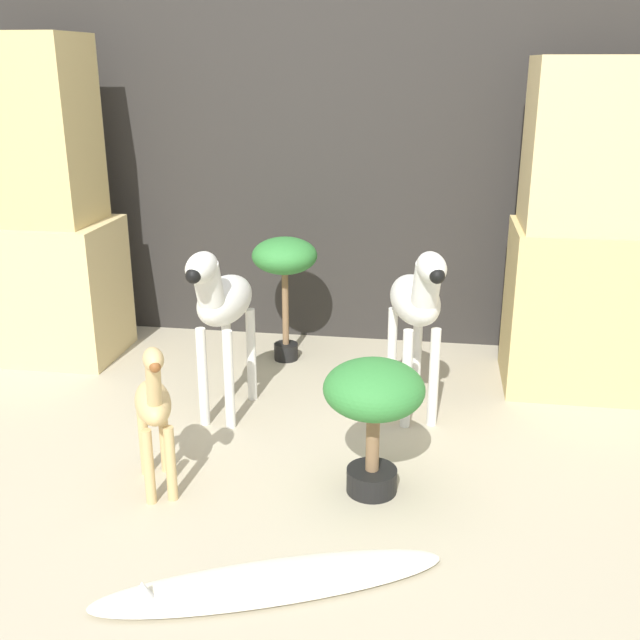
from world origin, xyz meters
name	(u,v)px	position (x,y,z in m)	size (l,w,h in m)	color
ground_plane	(238,509)	(0.00, 0.00, 0.00)	(14.00, 14.00, 0.00)	#B2A88E
wall_back	(319,113)	(0.00, 1.63, 1.10)	(6.40, 0.08, 2.20)	#2D2B28
rock_pillar_left	(35,219)	(-1.23, 1.16, 0.65)	(0.68, 0.45, 1.44)	#DBC184
rock_pillar_right	(600,237)	(1.23, 1.16, 0.65)	(0.68, 0.45, 1.35)	#D1B775
zebra_right	(417,304)	(0.51, 0.75, 0.46)	(0.27, 0.50, 0.70)	silver
zebra_left	(221,304)	(-0.22, 0.63, 0.46)	(0.21, 0.50, 0.70)	silver
giraffe_figurine	(154,408)	(-0.28, 0.07, 0.30)	(0.24, 0.36, 0.55)	tan
potted_palm_front	(374,400)	(0.40, 0.17, 0.33)	(0.32, 0.32, 0.45)	black
potted_palm_back	(285,263)	(-0.10, 1.25, 0.47)	(0.30, 0.30, 0.58)	black
surfboard	(268,582)	(0.17, -0.35, 0.02)	(0.95, 0.53, 0.08)	silver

